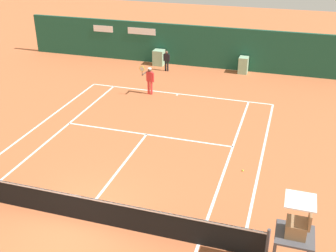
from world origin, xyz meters
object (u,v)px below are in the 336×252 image
(player_on_baseline, at_px, (150,79))
(tennis_ball_by_sideline, at_px, (243,170))
(ball_kid_right_post, at_px, (167,59))
(umpire_chair, at_px, (296,230))

(player_on_baseline, relative_size, tennis_ball_by_sideline, 26.33)
(player_on_baseline, xyz_separation_m, ball_kid_right_post, (-0.32, 4.22, -0.16))
(umpire_chair, distance_m, tennis_ball_by_sideline, 5.74)
(umpire_chair, xyz_separation_m, tennis_ball_by_sideline, (-1.97, 5.13, -1.64))
(player_on_baseline, relative_size, ball_kid_right_post, 1.32)
(ball_kid_right_post, xyz_separation_m, tennis_ball_by_sideline, (6.54, -10.84, -0.75))
(tennis_ball_by_sideline, bearing_deg, ball_kid_right_post, 121.10)
(umpire_chair, height_order, ball_kid_right_post, umpire_chair)
(player_on_baseline, distance_m, ball_kid_right_post, 4.23)
(umpire_chair, relative_size, tennis_ball_by_sideline, 38.54)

